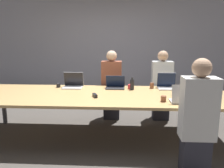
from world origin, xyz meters
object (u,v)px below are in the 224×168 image
cup_far_midleft (58,85)px  laptop_far_right (167,84)px  cup_far_center (130,87)px  stapler (95,95)px  laptop_near_right (183,98)px  laptop_far_midleft (73,83)px  person_far_right (161,87)px  cup_near_right (163,99)px  bottle_far_center (132,84)px  person_near_right (198,119)px  person_far_center (112,86)px  laptop_far_center (115,85)px  cup_far_right (152,86)px

cup_far_midleft → laptop_far_right: size_ratio=0.23×
cup_far_center → stapler: (-0.56, -0.61, -0.01)m
laptop_near_right → laptop_far_right: 0.94m
stapler → laptop_near_right: bearing=-34.4°
laptop_far_midleft → person_far_right: person_far_right is taller
cup_near_right → laptop_far_right: size_ratio=0.25×
person_far_right → bottle_far_center: person_far_right is taller
person_near_right → person_far_center: size_ratio=1.01×
laptop_far_right → person_near_right: bearing=-86.1°
laptop_far_midleft → person_far_center: 0.81m
cup_far_midleft → laptop_far_center: 1.06m
bottle_far_center → laptop_near_right: bearing=-49.4°
person_near_right → cup_near_right: (-0.31, 0.55, 0.09)m
laptop_near_right → cup_far_center: (-0.71, 0.86, -0.04)m
cup_near_right → person_far_center: person_far_center is taller
laptop_far_right → person_far_right: size_ratio=0.24×
person_near_right → laptop_far_midleft: bearing=-37.9°
person_near_right → stapler: size_ratio=9.05×
laptop_far_center → person_far_right: bearing=26.5°
person_far_center → bottle_far_center: 0.69m
person_far_right → laptop_far_center: bearing=-153.5°
person_far_right → cup_far_center: size_ratio=15.56×
person_far_right → person_far_center: bearing=-178.9°
person_near_right → laptop_far_center: bearing=-53.4°
laptop_far_center → stapler: (-0.29, -0.64, -0.04)m
laptop_far_midleft → cup_far_center: laptop_far_midleft is taller
laptop_far_midleft → laptop_near_right: (1.76, -0.92, -0.00)m
person_near_right → laptop_near_right: bearing=-84.0°
cup_near_right → laptop_far_center: laptop_far_center is taller
cup_far_right → laptop_near_right: bearing=-71.1°
laptop_far_right → person_far_right: bearing=92.8°
laptop_far_center → bottle_far_center: size_ratio=1.57×
person_far_right → cup_far_right: bearing=-119.9°
person_far_center → cup_far_center: person_far_center is taller
person_near_right → person_far_right: 1.85m
cup_far_midleft → cup_far_center: (1.33, -0.05, 0.00)m
laptop_near_right → person_far_center: person_far_center is taller
bottle_far_center → laptop_far_midleft: bearing=173.2°
cup_far_right → cup_far_midleft: bearing=-179.7°
person_far_center → laptop_near_right: bearing=-51.2°
person_near_right → bottle_far_center: size_ratio=6.39×
cup_far_midleft → laptop_near_right: bearing=-24.1°
laptop_far_right → stapler: size_ratio=2.16×
person_far_center → bottle_far_center: (0.39, -0.54, 0.15)m
person_near_right → cup_near_right: 0.64m
laptop_near_right → bottle_far_center: (-0.68, 0.79, 0.02)m
laptop_far_midleft → cup_far_right: 1.44m
laptop_near_right → cup_near_right: 0.26m
laptop_far_center → cup_far_midleft: bearing=179.2°
cup_far_right → cup_far_center: size_ratio=1.13×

